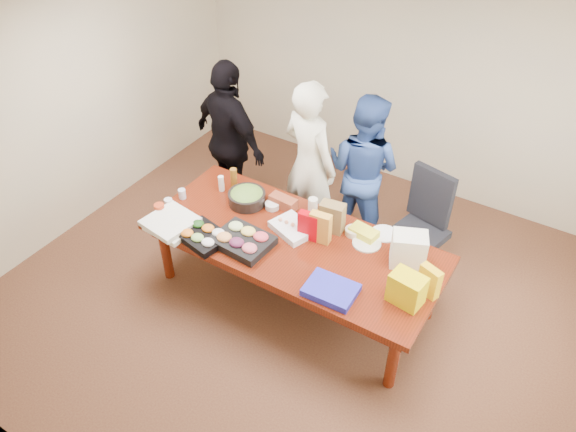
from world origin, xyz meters
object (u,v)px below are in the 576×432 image
Objects in this scene: conference_table at (293,269)px; salad_bowl at (247,198)px; office_chair at (419,231)px; person_center at (309,164)px; person_right at (363,170)px; sheet_cake at (293,228)px.

conference_table is 0.85m from salad_bowl.
person_center reaches higher than office_chair.
office_chair reaches higher than salad_bowl.
salad_bowl is (-0.69, 0.23, 0.44)m from conference_table.
conference_table is 1.49× the size of person_center.
person_center is at bearing 36.08° from person_right.
conference_table is 2.54× the size of office_chair.
person_center is at bearing 129.60° from sheet_cake.
conference_table is at bearing -34.03° from sheet_cake.
person_right is 1.15m from sheet_cake.
person_center is at bearing 64.85° from salad_bowl.
salad_bowl is at bearing 80.17° from person_center.
salad_bowl is at bearing 54.05° from person_right.
salad_bowl is at bearing -140.92° from office_chair.
person_right is at bearing 175.34° from office_chair.
sheet_cake reaches higher than conference_table.
office_chair is at bearing 163.99° from person_right.
sheet_cake is (-0.96, -0.87, 0.23)m from office_chair.
sheet_cake is at bearing -123.82° from office_chair.
salad_bowl is (-1.58, -0.74, 0.26)m from office_chair.
conference_table is 7.13× the size of sheet_cake.
office_chair is 2.81× the size of sheet_cake.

